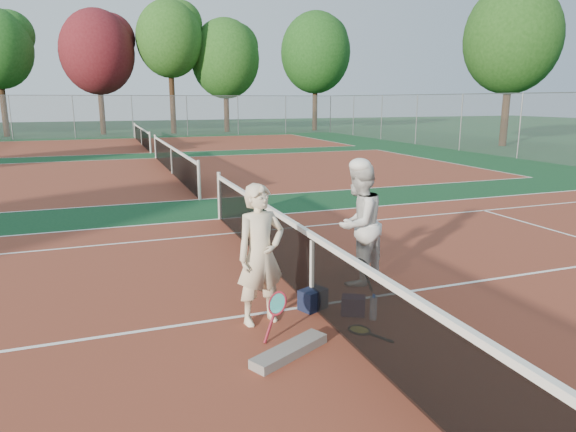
{
  "coord_description": "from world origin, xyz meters",
  "views": [
    {
      "loc": [
        -2.53,
        -5.95,
        2.72
      ],
      "look_at": [
        0.0,
        0.92,
        1.05
      ],
      "focal_mm": 32.0,
      "sensor_mm": 36.0,
      "label": 1
    }
  ],
  "objects_px": {
    "racket_spare": "(359,330)",
    "water_bottle": "(373,308)",
    "net_main": "(312,270)",
    "player_b": "(358,224)",
    "sports_bag_purple": "(353,305)",
    "racket_black_held": "(363,277)",
    "racket_red": "(277,315)",
    "player_a": "(261,255)",
    "sports_bag_navy": "(313,299)"
  },
  "relations": [
    {
      "from": "racket_black_held",
      "to": "racket_spare",
      "type": "bearing_deg",
      "value": 38.23
    },
    {
      "from": "sports_bag_purple",
      "to": "player_a",
      "type": "bearing_deg",
      "value": 170.52
    },
    {
      "from": "net_main",
      "to": "racket_black_held",
      "type": "xyz_separation_m",
      "value": [
        0.84,
        0.13,
        -0.24
      ]
    },
    {
      "from": "player_a",
      "to": "racket_spare",
      "type": "xyz_separation_m",
      "value": [
        1.02,
        -0.67,
        -0.86
      ]
    },
    {
      "from": "racket_red",
      "to": "sports_bag_purple",
      "type": "height_order",
      "value": "racket_red"
    },
    {
      "from": "player_a",
      "to": "sports_bag_purple",
      "type": "height_order",
      "value": "player_a"
    },
    {
      "from": "racket_black_held",
      "to": "water_bottle",
      "type": "xyz_separation_m",
      "value": [
        -0.27,
        -0.8,
        -0.12
      ]
    },
    {
      "from": "racket_spare",
      "to": "water_bottle",
      "type": "distance_m",
      "value": 0.42
    },
    {
      "from": "player_a",
      "to": "racket_spare",
      "type": "bearing_deg",
      "value": -44.71
    },
    {
      "from": "player_a",
      "to": "water_bottle",
      "type": "height_order",
      "value": "player_a"
    },
    {
      "from": "water_bottle",
      "to": "racket_black_held",
      "type": "bearing_deg",
      "value": 71.0
    },
    {
      "from": "player_b",
      "to": "racket_red",
      "type": "relative_size",
      "value": 3.47
    },
    {
      "from": "racket_black_held",
      "to": "sports_bag_purple",
      "type": "distance_m",
      "value": 0.73
    },
    {
      "from": "player_b",
      "to": "water_bottle",
      "type": "distance_m",
      "value": 1.56
    },
    {
      "from": "racket_spare",
      "to": "sports_bag_navy",
      "type": "relative_size",
      "value": 1.72
    },
    {
      "from": "water_bottle",
      "to": "player_b",
      "type": "bearing_deg",
      "value": 71.11
    },
    {
      "from": "racket_red",
      "to": "water_bottle",
      "type": "bearing_deg",
      "value": -33.06
    },
    {
      "from": "player_a",
      "to": "sports_bag_purple",
      "type": "bearing_deg",
      "value": -20.98
    },
    {
      "from": "racket_red",
      "to": "racket_spare",
      "type": "xyz_separation_m",
      "value": [
        0.96,
        -0.22,
        -0.25
      ]
    },
    {
      "from": "net_main",
      "to": "sports_bag_navy",
      "type": "height_order",
      "value": "net_main"
    },
    {
      "from": "sports_bag_navy",
      "to": "water_bottle",
      "type": "relative_size",
      "value": 1.16
    },
    {
      "from": "sports_bag_purple",
      "to": "water_bottle",
      "type": "height_order",
      "value": "water_bottle"
    },
    {
      "from": "player_a",
      "to": "racket_black_held",
      "type": "relative_size",
      "value": 3.2
    },
    {
      "from": "racket_red",
      "to": "sports_bag_navy",
      "type": "relative_size",
      "value": 1.51
    },
    {
      "from": "player_b",
      "to": "sports_bag_purple",
      "type": "relative_size",
      "value": 6.1
    },
    {
      "from": "sports_bag_purple",
      "to": "racket_black_held",
      "type": "bearing_deg",
      "value": 52.41
    },
    {
      "from": "player_a",
      "to": "racket_red",
      "type": "height_order",
      "value": "player_a"
    },
    {
      "from": "sports_bag_navy",
      "to": "sports_bag_purple",
      "type": "height_order",
      "value": "sports_bag_navy"
    },
    {
      "from": "water_bottle",
      "to": "racket_red",
      "type": "bearing_deg",
      "value": -179.28
    },
    {
      "from": "sports_bag_navy",
      "to": "racket_black_held",
      "type": "bearing_deg",
      "value": 14.64
    },
    {
      "from": "racket_red",
      "to": "sports_bag_navy",
      "type": "bearing_deg",
      "value": 6.29
    },
    {
      "from": "sports_bag_purple",
      "to": "player_b",
      "type": "bearing_deg",
      "value": 60.34
    },
    {
      "from": "racket_red",
      "to": "water_bottle",
      "type": "xyz_separation_m",
      "value": [
        1.28,
        0.02,
        -0.11
      ]
    },
    {
      "from": "net_main",
      "to": "racket_spare",
      "type": "distance_m",
      "value": 1.06
    },
    {
      "from": "sports_bag_navy",
      "to": "sports_bag_purple",
      "type": "xyz_separation_m",
      "value": [
        0.42,
        -0.34,
        -0.02
      ]
    },
    {
      "from": "net_main",
      "to": "sports_bag_navy",
      "type": "distance_m",
      "value": 0.38
    },
    {
      "from": "net_main",
      "to": "racket_spare",
      "type": "xyz_separation_m",
      "value": [
        0.24,
        -0.9,
        -0.49
      ]
    },
    {
      "from": "water_bottle",
      "to": "sports_bag_navy",
      "type": "bearing_deg",
      "value": 135.54
    },
    {
      "from": "player_a",
      "to": "player_b",
      "type": "distance_m",
      "value": 1.98
    },
    {
      "from": "racket_red",
      "to": "player_a",
      "type": "bearing_deg",
      "value": 63.75
    },
    {
      "from": "racket_red",
      "to": "racket_black_held",
      "type": "height_order",
      "value": "racket_black_held"
    },
    {
      "from": "net_main",
      "to": "water_bottle",
      "type": "height_order",
      "value": "net_main"
    },
    {
      "from": "sports_bag_purple",
      "to": "water_bottle",
      "type": "relative_size",
      "value": 1.0
    },
    {
      "from": "net_main",
      "to": "player_b",
      "type": "distance_m",
      "value": 1.25
    },
    {
      "from": "player_b",
      "to": "racket_black_held",
      "type": "height_order",
      "value": "player_b"
    },
    {
      "from": "player_b",
      "to": "sports_bag_navy",
      "type": "height_order",
      "value": "player_b"
    },
    {
      "from": "racket_red",
      "to": "sports_bag_purple",
      "type": "bearing_deg",
      "value": -21.27
    },
    {
      "from": "player_a",
      "to": "water_bottle",
      "type": "xyz_separation_m",
      "value": [
        1.34,
        -0.43,
        -0.72
      ]
    },
    {
      "from": "sports_bag_navy",
      "to": "sports_bag_purple",
      "type": "bearing_deg",
      "value": -38.68
    },
    {
      "from": "racket_red",
      "to": "racket_black_held",
      "type": "bearing_deg",
      "value": -6.23
    }
  ]
}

